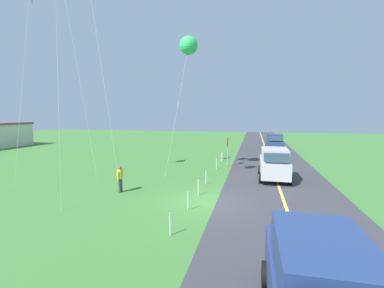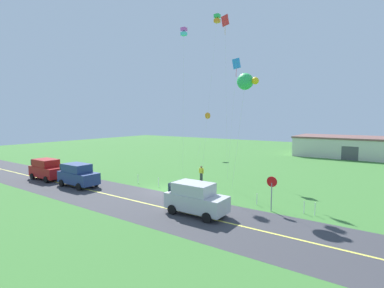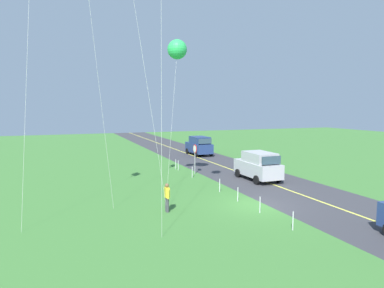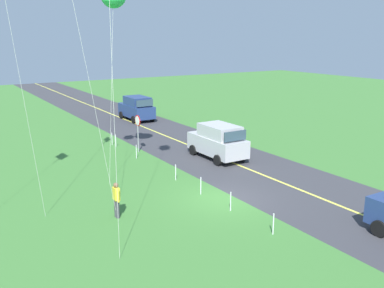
% 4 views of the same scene
% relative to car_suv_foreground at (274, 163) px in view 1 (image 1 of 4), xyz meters
% --- Properties ---
extents(ground_plane, '(120.00, 120.00, 0.10)m').
position_rel_car_suv_foreground_xyz_m(ground_plane, '(-6.05, 3.82, -1.20)').
color(ground_plane, '#3D7533').
extents(asphalt_road, '(120.00, 7.00, 0.00)m').
position_rel_car_suv_foreground_xyz_m(asphalt_road, '(-6.05, -0.18, -1.15)').
color(asphalt_road, '#38383D').
rests_on(asphalt_road, ground).
extents(road_centre_stripe, '(120.00, 0.16, 0.00)m').
position_rel_car_suv_foreground_xyz_m(road_centre_stripe, '(-6.05, -0.18, -1.15)').
color(road_centre_stripe, '#E5E04C').
rests_on(road_centre_stripe, asphalt_road).
extents(car_suv_foreground, '(4.40, 2.12, 2.24)m').
position_rel_car_suv_foreground_xyz_m(car_suv_foreground, '(0.00, 0.00, 0.00)').
color(car_suv_foreground, '#B7B7BC').
rests_on(car_suv_foreground, ground).
extents(car_parked_east_far, '(4.40, 2.12, 2.24)m').
position_rel_car_suv_foreground_xyz_m(car_parked_east_far, '(14.84, -1.07, 0.00)').
color(car_parked_east_far, navy).
rests_on(car_parked_east_far, ground).
extents(car_parked_west_near, '(4.40, 2.12, 2.24)m').
position_rel_car_suv_foreground_xyz_m(car_parked_west_near, '(-14.12, 0.13, 0.00)').
color(car_parked_west_near, navy).
rests_on(car_parked_west_near, ground).
extents(stop_sign, '(0.76, 0.08, 2.56)m').
position_rel_car_suv_foreground_xyz_m(stop_sign, '(4.16, 3.72, 0.65)').
color(stop_sign, gray).
rests_on(stop_sign, ground).
extents(person_adult_near, '(0.58, 0.22, 1.60)m').
position_rel_car_suv_foreground_xyz_m(person_adult_near, '(-5.41, 9.18, -0.29)').
color(person_adult_near, '#3F3F47').
rests_on(person_adult_near, ground).
extents(kite_pink_drift, '(3.00, 2.10, 10.55)m').
position_rel_car_suv_foreground_xyz_m(kite_pink_drift, '(0.78, 6.46, 8.69)').
color(kite_pink_drift, silver).
rests_on(kite_pink_drift, ground).
extents(fence_post_0, '(0.05, 0.05, 0.90)m').
position_rel_car_suv_foreground_xyz_m(fence_post_0, '(-10.27, 4.52, -0.70)').
color(fence_post_0, silver).
rests_on(fence_post_0, ground).
extents(fence_post_1, '(0.05, 0.05, 0.90)m').
position_rel_car_suv_foreground_xyz_m(fence_post_1, '(-7.44, 4.52, -0.70)').
color(fence_post_1, silver).
rests_on(fence_post_1, ground).
extents(fence_post_2, '(0.05, 0.05, 0.90)m').
position_rel_car_suv_foreground_xyz_m(fence_post_2, '(-4.95, 4.52, -0.70)').
color(fence_post_2, silver).
rests_on(fence_post_2, ground).
extents(fence_post_3, '(0.05, 0.05, 0.90)m').
position_rel_car_suv_foreground_xyz_m(fence_post_3, '(-2.41, 4.52, -0.70)').
color(fence_post_3, silver).
rests_on(fence_post_3, ground).
extents(fence_post_4, '(0.05, 0.05, 0.90)m').
position_rel_car_suv_foreground_xyz_m(fence_post_4, '(2.75, 4.52, -0.70)').
color(fence_post_4, silver).
rests_on(fence_post_4, ground).
extents(fence_post_5, '(0.05, 0.05, 0.90)m').
position_rel_car_suv_foreground_xyz_m(fence_post_5, '(6.99, 4.52, -0.70)').
color(fence_post_5, silver).
rests_on(fence_post_5, ground).
extents(fence_post_6, '(0.05, 0.05, 0.90)m').
position_rel_car_suv_foreground_xyz_m(fence_post_6, '(6.27, 4.52, -0.70)').
color(fence_post_6, silver).
rests_on(fence_post_6, ground).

